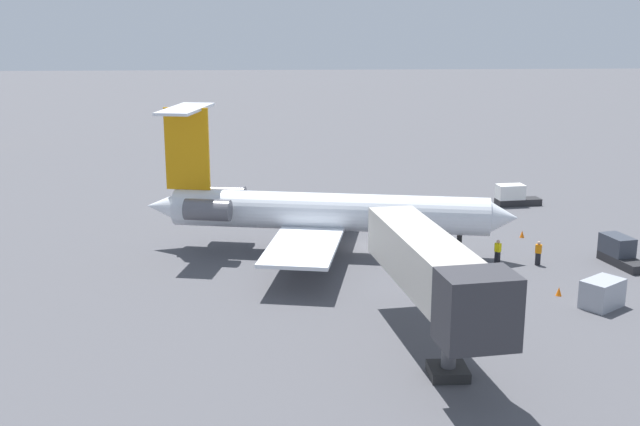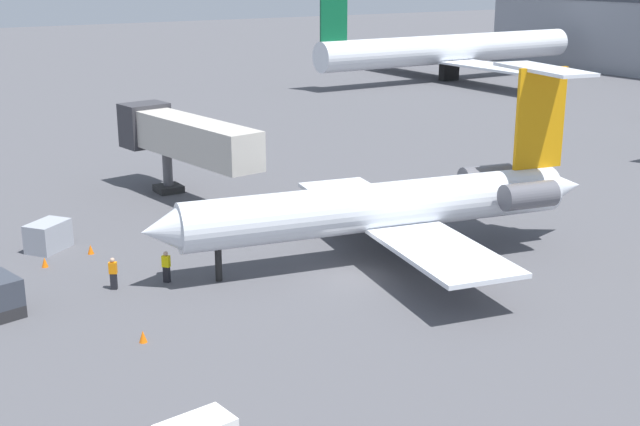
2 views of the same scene
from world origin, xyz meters
The scene contains 11 objects.
ground_plane centered at (0.00, 0.00, -0.05)m, with size 400.00×400.00×0.10m, color #4C4C51.
regional_jet centered at (-1.08, 3.60, 3.19)m, with size 20.28×26.42×10.27m.
jet_bridge centered at (-19.27, -1.27, 4.41)m, with size 14.73×4.79×6.11m.
ground_crew_marshaller centered at (-4.28, -8.70, 0.86)m, with size 0.47×0.45×1.69m.
ground_crew_loader centered at (-4.79, -11.36, 0.86)m, with size 0.43×0.48×1.69m.
baggage_tug_lead centered at (-4.86, -17.00, 0.84)m, with size 4.20×2.20×1.90m.
baggage_tug_trailing centered at (12.48, -14.91, 0.84)m, with size 1.85×4.14×1.90m.
cargo_container_uld centered at (-12.81, -12.45, 0.83)m, with size 2.76×2.93×1.67m.
traffic_cone_near centered at (-9.99, -13.45, 0.28)m, with size 0.36×0.36×0.55m.
traffic_cone_mid centered at (-10.80, -10.65, 0.28)m, with size 0.36×0.36×0.55m.
traffic_cone_far centered at (2.00, -12.41, 0.28)m, with size 0.36×0.36×0.55m.
Camera 1 is at (-54.57, 6.45, 16.42)m, focal length 43.79 mm.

